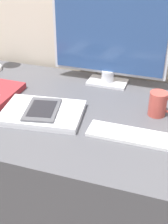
{
  "coord_description": "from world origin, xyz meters",
  "views": [
    {
      "loc": [
        0.3,
        -0.91,
        1.4
      ],
      "look_at": [
        -0.02,
        0.03,
        0.8
      ],
      "focal_mm": 50.0,
      "sensor_mm": 36.0,
      "label": 1
    }
  ],
  "objects_px": {
    "ereader": "(42,109)",
    "coffee_mug": "(158,104)",
    "monitor": "(109,39)",
    "laptop": "(43,113)",
    "keyboard": "(130,135)"
  },
  "relations": [
    {
      "from": "ereader",
      "to": "coffee_mug",
      "type": "relative_size",
      "value": 1.89
    },
    {
      "from": "monitor",
      "to": "ereader",
      "type": "bearing_deg",
      "value": -114.3
    },
    {
      "from": "coffee_mug",
      "to": "laptop",
      "type": "bearing_deg",
      "value": -160.73
    },
    {
      "from": "monitor",
      "to": "keyboard",
      "type": "distance_m",
      "value": 0.5
    },
    {
      "from": "ereader",
      "to": "laptop",
      "type": "bearing_deg",
      "value": 110.67
    },
    {
      "from": "monitor",
      "to": "coffee_mug",
      "type": "relative_size",
      "value": 5.01
    },
    {
      "from": "coffee_mug",
      "to": "keyboard",
      "type": "bearing_deg",
      "value": -112.05
    },
    {
      "from": "monitor",
      "to": "ereader",
      "type": "height_order",
      "value": "monitor"
    },
    {
      "from": "keyboard",
      "to": "laptop",
      "type": "distance_m",
      "value": 0.36
    },
    {
      "from": "monitor",
      "to": "laptop",
      "type": "relative_size",
      "value": 1.56
    },
    {
      "from": "monitor",
      "to": "coffee_mug",
      "type": "bearing_deg",
      "value": -39.79
    },
    {
      "from": "keyboard",
      "to": "laptop",
      "type": "bearing_deg",
      "value": 174.89
    },
    {
      "from": "laptop",
      "to": "coffee_mug",
      "type": "bearing_deg",
      "value": 19.27
    },
    {
      "from": "laptop",
      "to": "ereader",
      "type": "relative_size",
      "value": 1.69
    },
    {
      "from": "keyboard",
      "to": "coffee_mug",
      "type": "bearing_deg",
      "value": 67.95
    }
  ]
}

